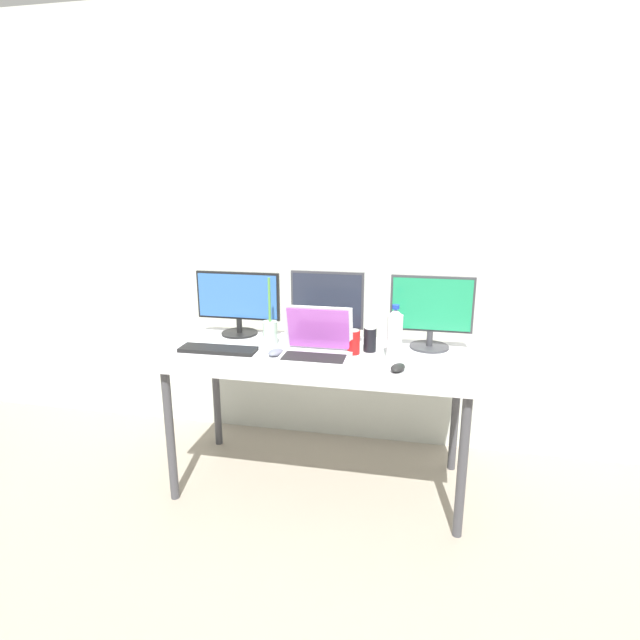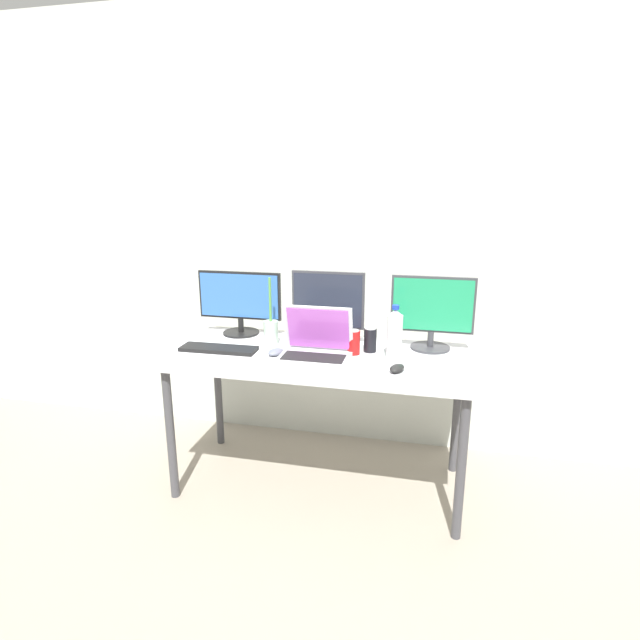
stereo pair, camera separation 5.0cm
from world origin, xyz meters
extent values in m
plane|color=gray|center=(0.00, 0.00, 0.00)|extent=(16.00, 16.00, 0.00)
cube|color=silver|center=(0.00, 0.59, 1.30)|extent=(7.00, 0.08, 2.60)
cylinder|color=#424247|center=(-0.71, -0.29, 0.35)|extent=(0.04, 0.04, 0.71)
cylinder|color=#424247|center=(0.71, -0.29, 0.35)|extent=(0.04, 0.04, 0.71)
cylinder|color=#424247|center=(-0.71, 0.29, 0.35)|extent=(0.04, 0.04, 0.71)
cylinder|color=#424247|center=(0.71, 0.29, 0.35)|extent=(0.04, 0.04, 0.71)
cube|color=silver|center=(0.00, 0.00, 0.72)|extent=(1.54, 0.70, 0.03)
cylinder|color=black|center=(-0.53, 0.25, 0.75)|extent=(0.21, 0.21, 0.01)
cylinder|color=black|center=(-0.53, 0.25, 0.79)|extent=(0.03, 0.03, 0.08)
cube|color=black|center=(-0.53, 0.25, 0.97)|extent=(0.49, 0.02, 0.27)
cube|color=#3366B2|center=(-0.53, 0.24, 0.97)|extent=(0.46, 0.01, 0.25)
cylinder|color=#38383D|center=(-0.01, 0.22, 0.75)|extent=(0.22, 0.22, 0.01)
cylinder|color=#38383D|center=(-0.01, 0.22, 0.79)|extent=(0.03, 0.03, 0.07)
cube|color=#38383D|center=(-0.01, 0.22, 0.97)|extent=(0.40, 0.02, 0.31)
cube|color=#232838|center=(-0.01, 0.21, 0.97)|extent=(0.37, 0.01, 0.28)
cylinder|color=#38383D|center=(0.54, 0.22, 0.75)|extent=(0.21, 0.21, 0.01)
cylinder|color=#38383D|center=(0.54, 0.22, 0.79)|extent=(0.03, 0.03, 0.08)
cube|color=#38383D|center=(0.54, 0.22, 0.98)|extent=(0.43, 0.02, 0.29)
cube|color=#1E8C59|center=(0.54, 0.21, 0.98)|extent=(0.40, 0.01, 0.27)
cube|color=silver|center=(-0.01, -0.09, 0.75)|extent=(0.35, 0.24, 0.02)
cube|color=black|center=(-0.01, -0.11, 0.76)|extent=(0.31, 0.13, 0.00)
cube|color=silver|center=(-0.01, 0.00, 0.88)|extent=(0.35, 0.07, 0.24)
cube|color=#A54CB2|center=(-0.01, -0.01, 0.88)|extent=(0.31, 0.06, 0.21)
cube|color=black|center=(-0.53, -0.06, 0.75)|extent=(0.40, 0.13, 0.02)
ellipsoid|color=slate|center=(-0.22, -0.06, 0.76)|extent=(0.09, 0.11, 0.03)
ellipsoid|color=black|center=(0.40, -0.16, 0.76)|extent=(0.09, 0.12, 0.03)
cylinder|color=silver|center=(0.37, -0.01, 0.85)|extent=(0.08, 0.08, 0.23)
cone|color=silver|center=(0.37, -0.01, 0.98)|extent=(0.07, 0.07, 0.03)
cylinder|color=#1938B2|center=(0.37, -0.01, 1.01)|extent=(0.03, 0.03, 0.02)
cylinder|color=black|center=(0.24, 0.10, 0.80)|extent=(0.07, 0.07, 0.12)
cylinder|color=silver|center=(0.24, 0.10, 0.86)|extent=(0.06, 0.06, 0.00)
cylinder|color=red|center=(0.16, 0.04, 0.80)|extent=(0.07, 0.07, 0.12)
cylinder|color=silver|center=(0.16, 0.04, 0.86)|extent=(0.06, 0.06, 0.00)
cylinder|color=#B2D1B7|center=(-0.29, 0.10, 0.80)|extent=(0.08, 0.08, 0.13)
cylinder|color=#519342|center=(-0.29, 0.10, 0.99)|extent=(0.01, 0.01, 0.24)
camera|label=1|loc=(0.49, -2.35, 1.57)|focal=28.00mm
camera|label=2|loc=(0.54, -2.34, 1.57)|focal=28.00mm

